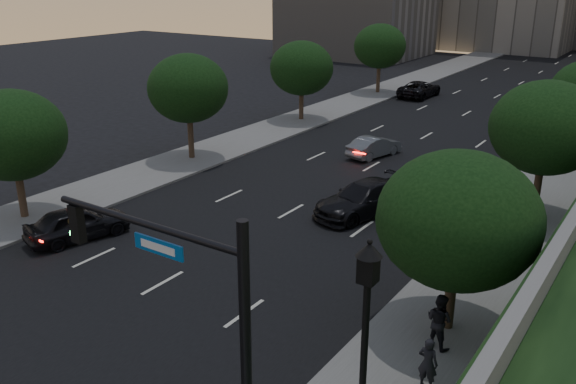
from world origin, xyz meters
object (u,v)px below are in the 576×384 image
Objects in this scene: traffic_signal_mast at (206,352)px; street_lamp at (364,350)px; sedan_mid_left at (374,147)px; sedan_near_left at (77,223)px; sedan_far_left at (420,89)px; pedestrian_b at (439,321)px; sedan_far_right at (514,134)px; pedestrian_c at (498,234)px; sedan_near_right at (364,199)px; pedestrian_a at (428,363)px.

traffic_signal_mast reaches higher than street_lamp.
street_lamp is at bearing 129.18° from sedan_mid_left.
sedan_far_left is at bearing -73.25° from sedan_near_left.
traffic_signal_mast is at bearing 90.43° from pedestrian_b.
sedan_far_right is at bearing -63.49° from pedestrian_b.
traffic_signal_mast is 4.11m from street_lamp.
pedestrian_b reaches higher than pedestrian_c.
pedestrian_b reaches higher than sedan_near_right.
pedestrian_b is at bearing -33.10° from sedan_near_right.
sedan_mid_left is at bearing -41.64° from pedestrian_b.
pedestrian_c is at bearing 90.77° from street_lamp.
pedestrian_a is at bearing -167.88° from sedan_near_left.
sedan_near_left is 1.11× the size of sedan_mid_left.
street_lamp is 46.64m from sedan_far_left.
street_lamp is 3.37× the size of pedestrian_c.
pedestrian_b is 1.10× the size of pedestrian_c.
traffic_signal_mast is 4.20× the size of pedestrian_c.
sedan_near_right is 3.48× the size of pedestrian_a.
sedan_far_right is at bearing 135.52° from sedan_far_left.
pedestrian_b is (4.53, -26.44, 0.29)m from sedan_far_right.
sedan_mid_left is 2.55× the size of pedestrian_a.
pedestrian_a is at bearing 82.89° from pedestrian_c.
sedan_near_left is 2.73× the size of pedestrian_c.
sedan_near_left is at bearing 166.20° from street_lamp.
traffic_signal_mast reaches higher than sedan_near_left.
street_lamp is 1.00× the size of sedan_near_right.
sedan_near_left is 2.48× the size of pedestrian_b.
sedan_near_right is (-4.89, 17.19, -2.86)m from traffic_signal_mast.
street_lamp is at bearing 75.11° from pedestrian_a.
sedan_far_right is 29.01m from pedestrian_a.
street_lamp is 31.56m from sedan_far_right.
traffic_signal_mast reaches higher than pedestrian_b.
sedan_far_left is at bearing 125.48° from sedan_near_right.
pedestrian_c is at bearing -134.82° from sedan_near_left.
sedan_near_left is 2.83× the size of pedestrian_a.
pedestrian_a is at bearing -94.80° from sedan_far_right.
sedan_near_right is (9.30, 9.83, 0.04)m from sedan_near_left.
street_lamp is 3.22m from pedestrian_a.
sedan_far_right is at bearing -79.34° from pedestrian_a.
sedan_mid_left is 0.90× the size of sedan_far_right.
sedan_far_right is (12.05, 27.21, 0.00)m from sedan_near_left.
pedestrian_b is at bearing 80.81° from pedestrian_c.
pedestrian_b is at bearing 114.48° from sedan_far_left.
sedan_near_right is 13.62m from pedestrian_a.
pedestrian_b is at bearing 86.96° from street_lamp.
sedan_near_right is 6.94m from pedestrian_c.
sedan_far_left is at bearing 106.83° from traffic_signal_mast.
pedestrian_a is (11.79, -20.53, 0.28)m from sedan_mid_left.
sedan_far_right is at bearing -97.18° from sedan_near_left.
sedan_far_left is 44.42m from pedestrian_a.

